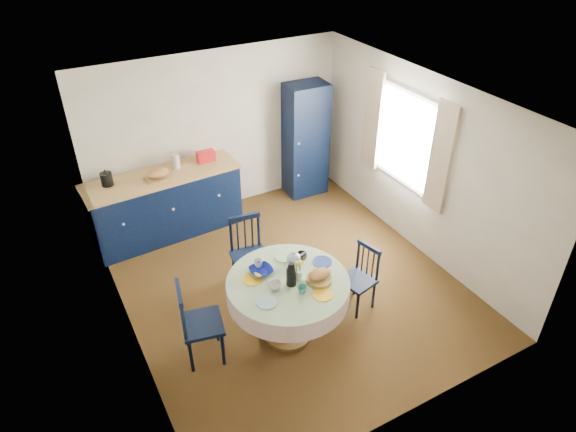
# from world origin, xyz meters

# --- Properties ---
(floor) EXTENTS (4.50, 4.50, 0.00)m
(floor) POSITION_xyz_m (0.00, 0.00, 0.00)
(floor) COLOR black
(floor) RESTS_ON ground
(ceiling) EXTENTS (4.50, 4.50, 0.00)m
(ceiling) POSITION_xyz_m (0.00, 0.00, 2.50)
(ceiling) COLOR white
(ceiling) RESTS_ON wall_back
(wall_back) EXTENTS (4.00, 0.02, 2.50)m
(wall_back) POSITION_xyz_m (0.00, 2.25, 1.25)
(wall_back) COLOR silver
(wall_back) RESTS_ON floor
(wall_left) EXTENTS (0.02, 4.50, 2.50)m
(wall_left) POSITION_xyz_m (-2.00, 0.00, 1.25)
(wall_left) COLOR silver
(wall_left) RESTS_ON floor
(wall_right) EXTENTS (0.02, 4.50, 2.50)m
(wall_right) POSITION_xyz_m (2.00, 0.00, 1.25)
(wall_right) COLOR silver
(wall_right) RESTS_ON floor
(window) EXTENTS (0.10, 1.74, 1.45)m
(window) POSITION_xyz_m (1.95, 0.30, 1.52)
(window) COLOR white
(window) RESTS_ON wall_right
(kitchen_counter) EXTENTS (2.23, 0.81, 1.22)m
(kitchen_counter) POSITION_xyz_m (-1.00, 1.90, 0.50)
(kitchen_counter) COLOR black
(kitchen_counter) RESTS_ON floor
(pantry_cabinet) EXTENTS (0.67, 0.50, 1.86)m
(pantry_cabinet) POSITION_xyz_m (1.40, 2.00, 0.93)
(pantry_cabinet) COLOR black
(pantry_cabinet) RESTS_ON floor
(dining_table) EXTENTS (1.34, 1.34, 1.09)m
(dining_table) POSITION_xyz_m (-0.43, -0.77, 0.69)
(dining_table) COLOR brown
(dining_table) RESTS_ON floor
(chair_left) EXTENTS (0.51, 0.53, 1.00)m
(chair_left) POSITION_xyz_m (-1.43, -0.59, 0.51)
(chair_left) COLOR black
(chair_left) RESTS_ON floor
(chair_far) EXTENTS (0.50, 0.48, 1.00)m
(chair_far) POSITION_xyz_m (-0.44, 0.24, 0.51)
(chair_far) COLOR black
(chair_far) RESTS_ON floor
(chair_right) EXTENTS (0.44, 0.45, 0.85)m
(chair_right) POSITION_xyz_m (0.56, -0.74, 0.43)
(chair_right) COLOR black
(chair_right) RESTS_ON floor
(mug_a) EXTENTS (0.12, 0.12, 0.10)m
(mug_a) POSITION_xyz_m (-0.62, -0.81, 0.86)
(mug_a) COLOR silver
(mug_a) RESTS_ON dining_table
(mug_b) EXTENTS (0.10, 0.10, 0.09)m
(mug_b) POSITION_xyz_m (-0.40, -1.01, 0.86)
(mug_b) COLOR #2E7C76
(mug_b) RESTS_ON dining_table
(mug_c) EXTENTS (0.12, 0.12, 0.09)m
(mug_c) POSITION_xyz_m (-0.13, -0.52, 0.86)
(mug_c) COLOR black
(mug_c) RESTS_ON dining_table
(mug_d) EXTENTS (0.11, 0.11, 0.10)m
(mug_d) POSITION_xyz_m (-0.62, -0.40, 0.86)
(mug_d) COLOR silver
(mug_d) RESTS_ON dining_table
(cobalt_bowl) EXTENTS (0.25, 0.25, 0.06)m
(cobalt_bowl) POSITION_xyz_m (-0.64, -0.51, 0.85)
(cobalt_bowl) COLOR navy
(cobalt_bowl) RESTS_ON dining_table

